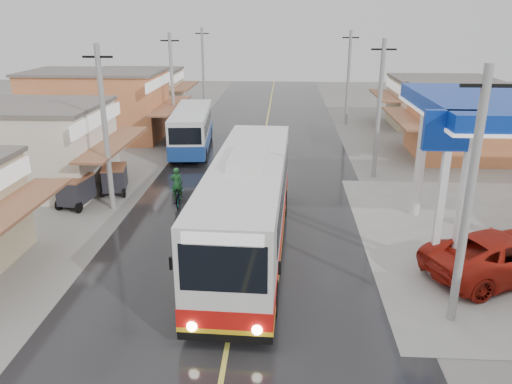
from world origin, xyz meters
The scene contains 12 objects.
ground centered at (0.00, 0.00, 0.00)m, with size 120.00×120.00×0.00m, color slate.
road centered at (0.00, 15.00, 0.01)m, with size 12.00×90.00×0.02m, color black.
centre_line centered at (0.00, 15.00, 0.02)m, with size 0.15×90.00×0.01m, color #D8CC4C.
shopfronts_left centered at (-13.00, 18.00, 0.00)m, with size 11.00×44.00×5.20m, color tan, non-canonical shape.
utility_poles_left centered at (-7.00, 16.00, 0.00)m, with size 1.60×50.00×8.00m, color gray, non-canonical shape.
utility_poles_right centered at (7.00, 15.00, 0.00)m, with size 1.60×36.00×8.00m, color gray, non-canonical shape.
coach_bus centered at (0.19, 4.60, 2.01)m, with size 3.39×13.45×4.17m.
second_bus centered at (-4.96, 20.43, 1.58)m, with size 3.13×9.02×2.94m.
jeepney centered at (9.70, 3.05, 0.84)m, with size 2.78×6.03×1.68m, color #A21C10.
cyclist centered at (-3.77, 9.59, 0.67)m, with size 0.91×1.97×2.04m.
tricycle_near centered at (-7.58, 11.23, 0.86)m, with size 1.64×2.02×1.51m.
tricycle_far centered at (-8.89, 9.14, 0.89)m, with size 1.57×2.17×1.55m.
Camera 1 is at (1.54, -14.01, 9.21)m, focal length 35.00 mm.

